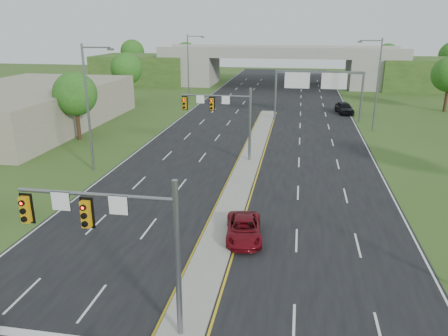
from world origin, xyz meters
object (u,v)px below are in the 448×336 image
signal_mast_far (226,112)px  car_far_c (344,108)px  car_far_a (244,229)px  overpass (280,69)px  sign_gantry (318,82)px  signal_mast_near (121,232)px

signal_mast_far → car_far_c: 29.28m
car_far_a → signal_mast_far: bearing=95.7°
overpass → sign_gantry: bearing=-79.2°
car_far_c → car_far_a: bearing=-113.4°
signal_mast_far → car_far_a: (3.76, -15.74, -4.07)m
signal_mast_near → overpass: overpass is taller
signal_mast_far → car_far_a: 16.69m
sign_gantry → car_far_a: sign_gantry is taller
overpass → car_far_c: size_ratio=16.42×
signal_mast_far → sign_gantry: signal_mast_far is taller
signal_mast_near → car_far_c: bearing=75.4°
car_far_a → car_far_c: bearing=69.4°
sign_gantry → overpass: bearing=100.8°
signal_mast_near → overpass: (2.26, 80.07, -1.17)m
car_far_c → overpass: bearing=100.1°
car_far_a → car_far_c: size_ratio=0.94×
overpass → car_far_a: size_ratio=17.54×
car_far_c → sign_gantry: bearing=-137.1°
sign_gantry → signal_mast_far: bearing=-114.1°
signal_mast_far → overpass: 55.13m
signal_mast_near → car_far_a: (3.76, 9.26, -4.07)m
signal_mast_far → overpass: bearing=87.6°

